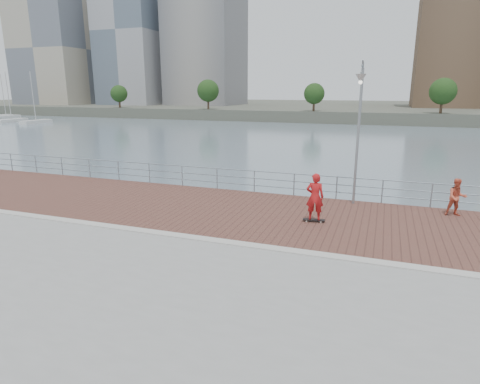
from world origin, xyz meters
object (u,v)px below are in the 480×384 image
(guardrail, at_px, (274,180))
(skateboarder, at_px, (315,197))
(street_lamp, at_px, (359,110))
(bystander, at_px, (457,197))

(guardrail, relative_size, skateboarder, 20.85)
(guardrail, distance_m, street_lamp, 5.39)
(guardrail, bearing_deg, street_lamp, -13.49)
(street_lamp, relative_size, bystander, 3.84)
(street_lamp, distance_m, skateboarder, 4.47)
(guardrail, xyz_separation_m, skateboarder, (2.66, -3.77, 0.35))
(guardrail, distance_m, bystander, 8.08)
(guardrail, xyz_separation_m, street_lamp, (3.92, -0.94, 3.58))
(skateboarder, bearing_deg, guardrail, -62.85)
(skateboarder, height_order, bystander, skateboarder)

